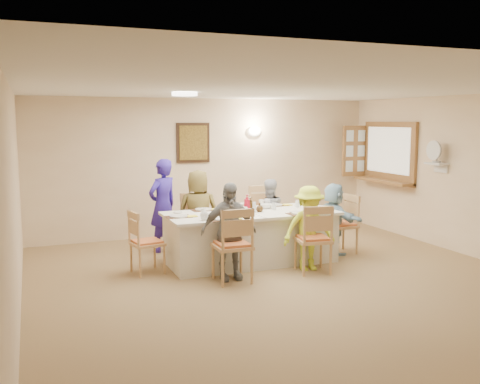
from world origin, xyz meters
name	(u,v)px	position (x,y,z in m)	size (l,w,h in m)	color
ground	(295,286)	(0.00, 0.00, 0.00)	(7.00, 7.00, 0.00)	olive
room_walls	(296,168)	(0.00, 0.00, 1.51)	(7.00, 7.00, 7.00)	beige
wall_picture	(193,143)	(-0.30, 3.46, 1.70)	(0.62, 0.05, 0.72)	black
wall_sconce	(254,131)	(0.90, 3.44, 1.90)	(0.26, 0.09, 0.18)	white
ceiling_light	(185,94)	(-1.00, 1.50, 2.47)	(0.36, 0.36, 0.05)	white
serving_hatch	(389,153)	(3.21, 2.40, 1.50)	(0.06, 1.50, 1.15)	brown
hatch_sill	(383,181)	(3.09, 2.40, 0.97)	(0.30, 1.50, 0.05)	brown
shutter_door	(355,151)	(2.95, 3.16, 1.50)	(0.55, 0.04, 1.00)	brown
fan_shelf	(437,164)	(3.13, 1.05, 1.40)	(0.22, 0.36, 0.03)	white
desk_fan	(436,154)	(3.10, 1.05, 1.55)	(0.30, 0.30, 0.28)	#A5A5A8
dining_table	(251,237)	(-0.07, 1.28, 0.38)	(2.53, 1.07, 0.76)	beige
chair_back_left	(196,224)	(-0.67, 2.08, 0.48)	(0.46, 0.46, 0.96)	tan
chair_back_right	(266,217)	(0.53, 2.08, 0.51)	(0.49, 0.49, 1.02)	tan
chair_front_left	(232,244)	(-0.67, 0.48, 0.50)	(0.48, 0.48, 1.00)	tan
chair_front_right	(313,238)	(0.53, 0.48, 0.48)	(0.46, 0.46, 0.97)	tan
chair_left_end	(147,242)	(-1.62, 1.28, 0.44)	(0.42, 0.42, 0.89)	tan
chair_right_end	(341,224)	(1.48, 1.28, 0.47)	(0.45, 0.45, 0.94)	tan
diner_back_left	(198,213)	(-0.67, 1.96, 0.68)	(0.73, 0.54, 1.35)	brown
diner_back_right	(269,214)	(0.53, 1.96, 0.58)	(0.60, 0.49, 1.16)	#B0B1BB
diner_front_left	(229,231)	(-0.67, 0.60, 0.65)	(0.77, 0.35, 1.30)	gray
diner_front_right	(309,228)	(0.53, 0.60, 0.60)	(0.80, 0.49, 1.20)	#DCF538
diner_right_end	(334,219)	(1.35, 1.28, 0.56)	(0.44, 1.08, 1.13)	#98C2DA
caregiver	(163,205)	(-1.12, 2.43, 0.75)	(0.65, 0.57, 1.50)	#3321A2
placemat_fl	(222,219)	(-0.67, 0.86, 0.76)	(0.35, 0.26, 0.01)	#472B19
plate_fl	(222,219)	(-0.67, 0.86, 0.77)	(0.25, 0.25, 0.02)	white
napkin_fl	(236,219)	(-0.49, 0.81, 0.77)	(0.14, 0.14, 0.01)	yellow
placemat_fr	(300,214)	(0.53, 0.86, 0.76)	(0.37, 0.27, 0.01)	#472B19
plate_fr	(300,213)	(0.53, 0.86, 0.77)	(0.26, 0.26, 0.02)	white
napkin_fr	(313,213)	(0.71, 0.81, 0.77)	(0.15, 0.15, 0.01)	yellow
placemat_bl	(203,210)	(-0.67, 1.70, 0.76)	(0.36, 0.27, 0.01)	#472B19
plate_bl	(203,209)	(-0.67, 1.70, 0.77)	(0.25, 0.25, 0.02)	white
napkin_bl	(216,209)	(-0.49, 1.65, 0.77)	(0.14, 0.14, 0.01)	yellow
placemat_br	(275,205)	(0.53, 1.70, 0.76)	(0.35, 0.26, 0.01)	#472B19
plate_br	(275,205)	(0.53, 1.70, 0.77)	(0.22, 0.22, 0.01)	white
napkin_br	(287,205)	(0.71, 1.65, 0.77)	(0.14, 0.14, 0.01)	yellow
placemat_le	(179,217)	(-1.17, 1.28, 0.76)	(0.35, 0.26, 0.01)	#472B19
plate_le	(179,216)	(-1.17, 1.28, 0.77)	(0.26, 0.26, 0.02)	white
napkin_le	(192,216)	(-0.99, 1.23, 0.77)	(0.14, 0.14, 0.01)	yellow
placemat_re	(317,207)	(1.05, 1.28, 0.76)	(0.35, 0.26, 0.01)	#472B19
plate_re	(317,207)	(1.05, 1.28, 0.77)	(0.24, 0.24, 0.02)	white
napkin_re	(329,207)	(1.23, 1.23, 0.77)	(0.15, 0.15, 0.01)	yellow
teacup_a	(205,216)	(-0.90, 0.93, 0.81)	(0.14, 0.14, 0.10)	white
teacup_b	(262,203)	(0.33, 1.80, 0.80)	(0.13, 0.13, 0.09)	white
bowl_a	(243,214)	(-0.32, 1.00, 0.79)	(0.32, 0.32, 0.06)	white
bowl_b	(266,206)	(0.28, 1.51, 0.79)	(0.25, 0.25, 0.07)	white
condiment_ketchup	(247,203)	(-0.11, 1.34, 0.89)	(0.12, 0.12, 0.26)	#B50F25
condiment_brown	(251,204)	(-0.04, 1.37, 0.86)	(0.11, 0.11, 0.21)	#3B260F
condiment_malt	(260,207)	(0.05, 1.24, 0.83)	(0.12, 0.12, 0.14)	#3B260F
drinking_glass	(240,208)	(-0.22, 1.33, 0.82)	(0.07, 0.07, 0.11)	silver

